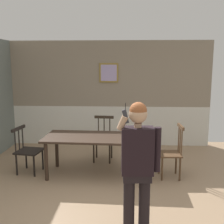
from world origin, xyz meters
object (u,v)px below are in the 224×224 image
object	(u,v)px
dining_table	(98,141)
chair_by_doorway	(172,153)
chair_near_window	(28,150)
chair_at_table_head	(103,140)
person_figure	(138,161)

from	to	relation	value
dining_table	chair_by_doorway	size ratio (longest dim) A/B	2.02
chair_near_window	chair_at_table_head	xyz separation A→B (m)	(1.43, 0.78, 0.01)
chair_near_window	person_figure	world-z (taller)	person_figure
person_figure	dining_table	bearing A→B (deg)	-72.78
dining_table	person_figure	distance (m)	2.00
chair_by_doorway	chair_at_table_head	size ratio (longest dim) A/B	1.04
chair_at_table_head	person_figure	world-z (taller)	person_figure
chair_at_table_head	dining_table	bearing A→B (deg)	92.08
chair_near_window	chair_by_doorway	world-z (taller)	chair_by_doorway
dining_table	chair_near_window	world-z (taller)	chair_near_window
chair_at_table_head	person_figure	distance (m)	2.82
dining_table	chair_by_doorway	distance (m)	1.42
person_figure	chair_near_window	bearing A→B (deg)	-45.42
chair_near_window	chair_at_table_head	distance (m)	1.63
dining_table	chair_at_table_head	xyz separation A→B (m)	(0.03, 0.83, -0.22)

